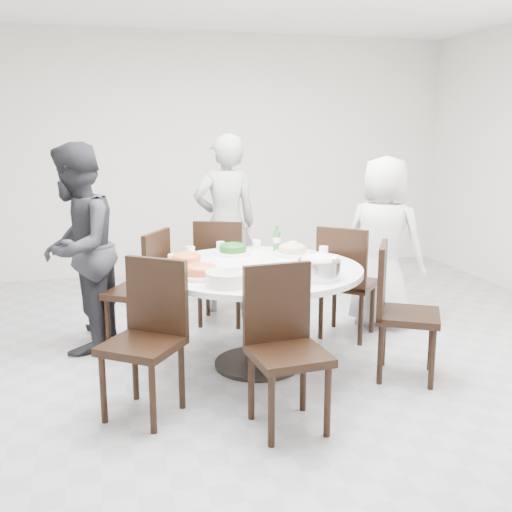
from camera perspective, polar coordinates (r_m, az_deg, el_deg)
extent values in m
cube|color=#A1A1A5|center=(4.64, 2.27, -9.74)|extent=(6.00, 6.00, 0.01)
cube|color=silver|center=(7.23, -4.66, 9.54)|extent=(6.00, 0.01, 2.80)
cylinder|color=white|center=(4.39, 0.17, -5.82)|extent=(1.50, 1.50, 0.75)
cube|color=black|center=(5.04, 8.74, -2.39)|extent=(0.59, 0.59, 0.95)
cube|color=black|center=(5.34, -3.24, -1.43)|extent=(0.55, 0.55, 0.95)
cube|color=black|center=(4.82, -11.35, -3.15)|extent=(0.58, 0.58, 0.95)
cube|color=black|center=(3.68, -10.84, -8.02)|extent=(0.59, 0.59, 0.95)
cube|color=black|center=(3.48, 3.14, -9.04)|extent=(0.45, 0.45, 0.95)
cube|color=black|center=(4.29, 14.32, -5.22)|extent=(0.57, 0.57, 0.95)
imported|color=silver|center=(5.32, 12.02, 1.27)|extent=(0.84, 0.86, 1.49)
imported|color=black|center=(5.65, -2.92, 3.08)|extent=(0.64, 0.44, 1.67)
imported|color=black|center=(4.83, -16.67, 0.69)|extent=(0.80, 0.92, 1.62)
cylinder|color=white|center=(4.70, -2.21, 0.56)|extent=(0.27, 0.27, 0.07)
cylinder|color=white|center=(4.68, 3.47, 0.53)|extent=(0.28, 0.28, 0.08)
cylinder|color=white|center=(4.35, -6.68, -0.42)|extent=(0.28, 0.28, 0.07)
cylinder|color=white|center=(4.26, 6.10, -0.75)|extent=(0.27, 0.27, 0.07)
cylinder|color=white|center=(3.99, -5.29, -1.56)|extent=(0.28, 0.28, 0.07)
cylinder|color=silver|center=(3.97, 6.01, -1.28)|extent=(0.29, 0.29, 0.12)
cylinder|color=white|center=(3.80, -2.68, -2.13)|extent=(0.29, 0.29, 0.09)
cylinder|color=#2B6C33|center=(4.83, 2.00, 1.71)|extent=(0.06, 0.06, 0.21)
cylinder|color=white|center=(4.89, -2.11, 1.08)|extent=(0.07, 0.07, 0.08)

